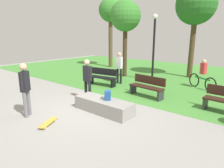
{
  "coord_description": "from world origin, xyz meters",
  "views": [
    {
      "loc": [
        5.14,
        -4.78,
        2.66
      ],
      "look_at": [
        0.68,
        0.55,
        0.93
      ],
      "focal_mm": 31.73,
      "sensor_mm": 36.0,
      "label": 1
    }
  ],
  "objects_px": {
    "park_bench_far_left": "(102,77)",
    "lamp_post": "(154,41)",
    "cyclist_on_bicycle": "(203,76)",
    "backpack_on_ledge": "(108,95)",
    "tree_leaning_ash": "(110,12)",
    "tree_slender_maple": "(125,17)",
    "skater_performing_trick": "(25,86)",
    "tree_young_birch": "(196,6)",
    "concrete_ledge": "(104,106)",
    "skateboard_by_ledge": "(48,123)",
    "skater_watching": "(87,77)",
    "pedestrian_with_backpack": "(119,65)",
    "park_bench_near_lamppost": "(147,86)"
  },
  "relations": [
    {
      "from": "backpack_on_ledge",
      "to": "tree_young_birch",
      "type": "distance_m",
      "value": 8.72
    },
    {
      "from": "skater_performing_trick",
      "to": "tree_young_birch",
      "type": "relative_size",
      "value": 0.32
    },
    {
      "from": "park_bench_far_left",
      "to": "tree_slender_maple",
      "type": "relative_size",
      "value": 0.35
    },
    {
      "from": "skater_watching",
      "to": "tree_slender_maple",
      "type": "bearing_deg",
      "value": 109.82
    },
    {
      "from": "skater_performing_trick",
      "to": "skateboard_by_ledge",
      "type": "distance_m",
      "value": 1.48
    },
    {
      "from": "park_bench_far_left",
      "to": "tree_young_birch",
      "type": "relative_size",
      "value": 0.29
    },
    {
      "from": "skater_performing_trick",
      "to": "cyclist_on_bicycle",
      "type": "height_order",
      "value": "skater_performing_trick"
    },
    {
      "from": "pedestrian_with_backpack",
      "to": "concrete_ledge",
      "type": "bearing_deg",
      "value": -59.57
    },
    {
      "from": "pedestrian_with_backpack",
      "to": "lamp_post",
      "type": "bearing_deg",
      "value": 54.7
    },
    {
      "from": "skater_watching",
      "to": "cyclist_on_bicycle",
      "type": "bearing_deg",
      "value": 58.74
    },
    {
      "from": "tree_slender_maple",
      "to": "lamp_post",
      "type": "distance_m",
      "value": 2.55
    },
    {
      "from": "backpack_on_ledge",
      "to": "tree_slender_maple",
      "type": "bearing_deg",
      "value": -4.54
    },
    {
      "from": "park_bench_near_lamppost",
      "to": "park_bench_far_left",
      "type": "distance_m",
      "value": 2.9
    },
    {
      "from": "tree_young_birch",
      "to": "skater_performing_trick",
      "type": "bearing_deg",
      "value": -101.22
    },
    {
      "from": "backpack_on_ledge",
      "to": "skateboard_by_ledge",
      "type": "distance_m",
      "value": 2.14
    },
    {
      "from": "park_bench_near_lamppost",
      "to": "pedestrian_with_backpack",
      "type": "xyz_separation_m",
      "value": [
        -2.45,
        1.16,
        0.57
      ]
    },
    {
      "from": "cyclist_on_bicycle",
      "to": "park_bench_far_left",
      "type": "bearing_deg",
      "value": -147.86
    },
    {
      "from": "backpack_on_ledge",
      "to": "skater_watching",
      "type": "distance_m",
      "value": 1.57
    },
    {
      "from": "lamp_post",
      "to": "park_bench_far_left",
      "type": "bearing_deg",
      "value": -122.05
    },
    {
      "from": "pedestrian_with_backpack",
      "to": "cyclist_on_bicycle",
      "type": "height_order",
      "value": "pedestrian_with_backpack"
    },
    {
      "from": "concrete_ledge",
      "to": "park_bench_near_lamppost",
      "type": "relative_size",
      "value": 1.36
    },
    {
      "from": "tree_leaning_ash",
      "to": "pedestrian_with_backpack",
      "type": "relative_size",
      "value": 3.18
    },
    {
      "from": "lamp_post",
      "to": "pedestrian_with_backpack",
      "type": "distance_m",
      "value": 2.39
    },
    {
      "from": "concrete_ledge",
      "to": "skateboard_by_ledge",
      "type": "relative_size",
      "value": 2.76
    },
    {
      "from": "skateboard_by_ledge",
      "to": "cyclist_on_bicycle",
      "type": "xyz_separation_m",
      "value": [
        2.32,
        7.39,
        0.57
      ]
    },
    {
      "from": "concrete_ledge",
      "to": "pedestrian_with_backpack",
      "type": "relative_size",
      "value": 1.28
    },
    {
      "from": "park_bench_near_lamppost",
      "to": "tree_slender_maple",
      "type": "relative_size",
      "value": 0.34
    },
    {
      "from": "skateboard_by_ledge",
      "to": "tree_young_birch",
      "type": "bearing_deg",
      "value": 84.98
    },
    {
      "from": "park_bench_far_left",
      "to": "lamp_post",
      "type": "distance_m",
      "value": 3.55
    },
    {
      "from": "backpack_on_ledge",
      "to": "tree_leaning_ash",
      "type": "height_order",
      "value": "tree_leaning_ash"
    },
    {
      "from": "skater_performing_trick",
      "to": "tree_young_birch",
      "type": "bearing_deg",
      "value": 78.78
    },
    {
      "from": "tree_young_birch",
      "to": "tree_leaning_ash",
      "type": "relative_size",
      "value": 1.01
    },
    {
      "from": "park_bench_far_left",
      "to": "lamp_post",
      "type": "bearing_deg",
      "value": 57.95
    },
    {
      "from": "skater_performing_trick",
      "to": "skater_watching",
      "type": "distance_m",
      "value": 2.45
    },
    {
      "from": "concrete_ledge",
      "to": "cyclist_on_bicycle",
      "type": "height_order",
      "value": "cyclist_on_bicycle"
    },
    {
      "from": "skater_performing_trick",
      "to": "concrete_ledge",
      "type": "bearing_deg",
      "value": 48.29
    },
    {
      "from": "cyclist_on_bicycle",
      "to": "lamp_post",
      "type": "bearing_deg",
      "value": -176.7
    },
    {
      "from": "skateboard_by_ledge",
      "to": "lamp_post",
      "type": "distance_m",
      "value": 7.59
    },
    {
      "from": "skater_watching",
      "to": "skateboard_by_ledge",
      "type": "relative_size",
      "value": 2.12
    },
    {
      "from": "skateboard_by_ledge",
      "to": "pedestrian_with_backpack",
      "type": "distance_m",
      "value": 5.89
    },
    {
      "from": "park_bench_near_lamppost",
      "to": "lamp_post",
      "type": "height_order",
      "value": "lamp_post"
    },
    {
      "from": "skateboard_by_ledge",
      "to": "park_bench_far_left",
      "type": "relative_size",
      "value": 0.49
    },
    {
      "from": "backpack_on_ledge",
      "to": "tree_leaning_ash",
      "type": "xyz_separation_m",
      "value": [
        -6.52,
        7.85,
        3.83
      ]
    },
    {
      "from": "pedestrian_with_backpack",
      "to": "cyclist_on_bicycle",
      "type": "bearing_deg",
      "value": 24.84
    },
    {
      "from": "backpack_on_ledge",
      "to": "tree_leaning_ash",
      "type": "distance_m",
      "value": 10.89
    },
    {
      "from": "backpack_on_ledge",
      "to": "skater_watching",
      "type": "relative_size",
      "value": 0.19
    },
    {
      "from": "lamp_post",
      "to": "concrete_ledge",
      "type": "bearing_deg",
      "value": -79.2
    },
    {
      "from": "concrete_ledge",
      "to": "park_bench_far_left",
      "type": "relative_size",
      "value": 1.35
    },
    {
      "from": "concrete_ledge",
      "to": "backpack_on_ledge",
      "type": "distance_m",
      "value": 0.42
    },
    {
      "from": "concrete_ledge",
      "to": "tree_leaning_ash",
      "type": "bearing_deg",
      "value": 128.89
    }
  ]
}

